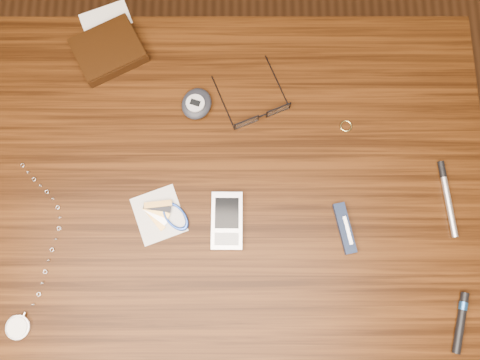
{
  "coord_description": "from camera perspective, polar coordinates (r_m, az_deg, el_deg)",
  "views": [
    {
      "loc": [
        0.05,
        -0.17,
        1.57
      ],
      "look_at": [
        0.05,
        0.02,
        0.76
      ],
      "focal_mm": 35.0,
      "sensor_mm": 36.0,
      "label": 1
    }
  ],
  "objects": [
    {
      "name": "pda_phone",
      "position": [
        0.83,
        -1.61,
        -4.99
      ],
      "size": [
        0.05,
        0.1,
        0.02
      ],
      "color": "silver",
      "rests_on": "desk"
    },
    {
      "name": "pedometer",
      "position": [
        0.88,
        -5.33,
        9.24
      ],
      "size": [
        0.07,
        0.08,
        0.03
      ],
      "color": "black",
      "rests_on": "desk"
    },
    {
      "name": "gold_ring",
      "position": [
        0.89,
        12.8,
        6.43
      ],
      "size": [
        0.03,
        0.03,
        0.0
      ],
      "primitive_type": "torus",
      "rotation": [
        0.0,
        0.0,
        -0.16
      ],
      "color": "tan",
      "rests_on": "desk"
    },
    {
      "name": "silver_pen",
      "position": [
        0.91,
        23.88,
        -1.42
      ],
      "size": [
        0.02,
        0.14,
        0.01
      ],
      "color": "silver",
      "rests_on": "desk"
    },
    {
      "name": "desk",
      "position": [
        0.94,
        -3.0,
        -2.53
      ],
      "size": [
        1.0,
        0.7,
        0.75
      ],
      "color": "#351A08",
      "rests_on": "ground"
    },
    {
      "name": "wallet_and_card",
      "position": [
        0.96,
        -15.74,
        15.06
      ],
      "size": [
        0.15,
        0.19,
        0.03
      ],
      "color": "black",
      "rests_on": "desk"
    },
    {
      "name": "pocket_watch",
      "position": [
        0.9,
        -25.21,
        -15.2
      ],
      "size": [
        0.09,
        0.31,
        0.01
      ],
      "color": "silver",
      "rests_on": "desk"
    },
    {
      "name": "eyeglasses",
      "position": [
        0.87,
        2.57,
        8.15
      ],
      "size": [
        0.15,
        0.15,
        0.02
      ],
      "color": "black",
      "rests_on": "desk"
    },
    {
      "name": "pocket_knife",
      "position": [
        0.85,
        12.65,
        -5.76
      ],
      "size": [
        0.04,
        0.09,
        0.01
      ],
      "color": "#0D1833",
      "rests_on": "desk"
    },
    {
      "name": "ground",
      "position": [
        1.58,
        -1.8,
        -6.75
      ],
      "size": [
        3.8,
        3.8,
        0.0
      ],
      "primitive_type": "plane",
      "color": "#472814",
      "rests_on": "ground"
    },
    {
      "name": "notepad_keys",
      "position": [
        0.84,
        -8.92,
        -4.24
      ],
      "size": [
        0.12,
        0.11,
        0.01
      ],
      "color": "silver",
      "rests_on": "desk"
    },
    {
      "name": "black_blue_pen",
      "position": [
        0.9,
        25.34,
        -15.23
      ],
      "size": [
        0.04,
        0.1,
        0.01
      ],
      "color": "black",
      "rests_on": "desk"
    }
  ]
}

